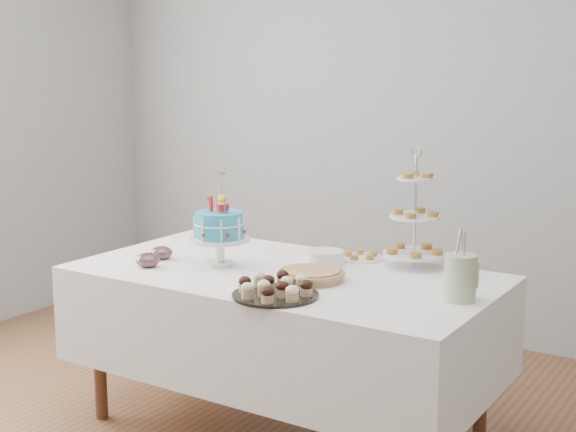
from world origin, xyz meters
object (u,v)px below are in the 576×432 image
Objects in this scene: pie at (312,274)px; tiered_stand at (415,217)px; birthday_cake at (220,241)px; utensil_pitcher at (460,276)px; jam_bowl_a at (148,260)px; jam_bowl_b at (162,253)px; pastry_plate at (361,256)px; table at (284,319)px; cupcake_tray at (275,287)px; plate_stack at (326,258)px.

tiered_stand is at bearing 59.14° from pie.
pie is (0.50, 0.00, -0.09)m from birthday_cake.
birthday_cake is at bearing 173.11° from utensil_pitcher.
jam_bowl_a is 1.06× the size of jam_bowl_b.
jam_bowl_b is (-0.82, -0.52, 0.02)m from pastry_plate.
utensil_pitcher is (1.42, 0.26, 0.07)m from jam_bowl_a.
tiered_stand reaches higher than table.
birthday_cake is at bearing 38.03° from jam_bowl_a.
tiered_stand is (0.27, 0.76, 0.20)m from cupcake_tray.
pie is 1.70× the size of plate_stack.
table is at bearing -114.78° from pastry_plate.
jam_bowl_a is at bearing -138.79° from pastry_plate.
cupcake_tray reaches higher than table.
birthday_cake reaches higher than cupcake_tray.
pie is 2.77× the size of jam_bowl_b.
cupcake_tray reaches higher than plate_stack.
table is at bearing 24.94° from jam_bowl_a.
utensil_pitcher reaches higher than pie.
pastry_plate is (-0.01, 0.76, -0.03)m from cupcake_tray.
birthday_cake is 0.77× the size of tiered_stand.
pastry_plate is 2.03× the size of jam_bowl_b.
plate_stack is at bearing 35.51° from jam_bowl_a.
tiered_stand is (0.46, 0.40, 0.46)m from table.
jam_bowl_b is at bearing -176.25° from pie.
table is 5.41× the size of cupcake_tray.
birthday_cake is at bearing -149.19° from tiered_stand.
birthday_cake reaches higher than pastry_plate.
jam_bowl_a reaches higher than table.
pastry_plate is (0.09, 0.19, -0.02)m from plate_stack.
cupcake_tray reaches higher than jam_bowl_b.
jam_bowl_b is (-0.63, -0.12, 0.26)m from table.
birthday_cake is 1.46× the size of pie.
tiered_stand is (0.28, 0.46, 0.21)m from pie.
tiered_stand is 4.95× the size of jam_bowl_a.
cupcake_tray reaches higher than pastry_plate.
utensil_pitcher is at bearing -32.08° from pastry_plate.
tiered_stand is at bearing 34.29° from birthday_cake.
plate_stack is 0.78m from utensil_pitcher.
utensil_pitcher is at bearing 6.07° from birthday_cake.
pastry_plate is at bearing 32.34° from jam_bowl_b.
pie is 0.66m from utensil_pitcher.
birthday_cake is 1.52× the size of utensil_pitcher.
pie is at bearing 91.23° from cupcake_tray.
cupcake_tray is at bearing -6.65° from jam_bowl_a.
birthday_cake reaches higher than jam_bowl_b.
tiered_stand is at bearing 70.42° from cupcake_tray.
jam_bowl_b is (-0.82, 0.24, -0.01)m from cupcake_tray.
jam_bowl_a is (-0.76, -0.21, 0.01)m from pie.
jam_bowl_a is (-0.77, 0.09, -0.01)m from cupcake_tray.
jam_bowl_a is (-1.04, -0.67, -0.20)m from tiered_stand.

